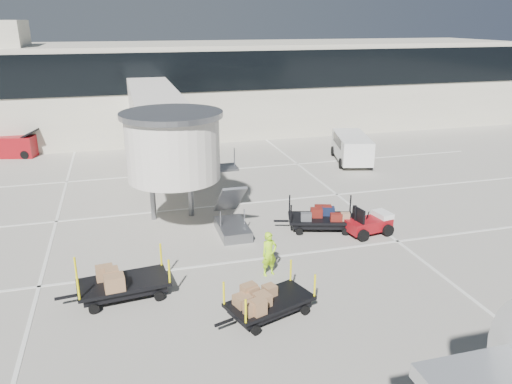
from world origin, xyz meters
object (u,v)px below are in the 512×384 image
suitcase_cart (323,219)px  ground_worker (269,254)px  box_cart_far (127,283)px  baggage_tug (370,224)px  box_cart_near (266,301)px  belt_loader (9,146)px  minivan (351,146)px

suitcase_cart → ground_worker: ground_worker is taller
suitcase_cart → box_cart_far: bearing=-141.3°
baggage_tug → suitcase_cart: suitcase_cart is taller
box_cart_near → box_cart_far: bearing=131.3°
suitcase_cart → belt_loader: 26.52m
suitcase_cart → belt_loader: size_ratio=0.88×
box_cart_far → belt_loader: 25.00m
box_cart_near → box_cart_far: size_ratio=0.91×
suitcase_cart → box_cart_near: size_ratio=1.06×
box_cart_far → minivan: size_ratio=0.75×
minivan → belt_loader: belt_loader is taller
box_cart_far → belt_loader: bearing=102.6°
baggage_tug → ground_worker: (-5.99, -2.67, 0.42)m
ground_worker → belt_loader: (-13.84, 23.47, -0.14)m
baggage_tug → suitcase_cart: size_ratio=0.58×
baggage_tug → belt_loader: belt_loader is taller
baggage_tug → minivan: minivan is taller
ground_worker → baggage_tug: bearing=10.4°
box_cart_near → belt_loader: (-12.85, 26.36, 0.21)m
suitcase_cart → belt_loader: belt_loader is taller
baggage_tug → suitcase_cart: (-2.00, 1.17, 0.01)m
box_cart_far → belt_loader: belt_loader is taller
box_cart_far → ground_worker: size_ratio=2.23×
ground_worker → belt_loader: size_ratio=0.41×
box_cart_near → ground_worker: size_ratio=2.03×
suitcase_cart → ground_worker: (-3.99, -3.84, 0.40)m
suitcase_cart → box_cart_near: suitcase_cart is taller
ground_worker → minivan: (10.97, 15.12, 0.25)m
ground_worker → minivan: 18.68m
belt_loader → suitcase_cart: bearing=-33.8°
suitcase_cart → ground_worker: bearing=-119.8°
baggage_tug → suitcase_cart: bearing=140.5°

